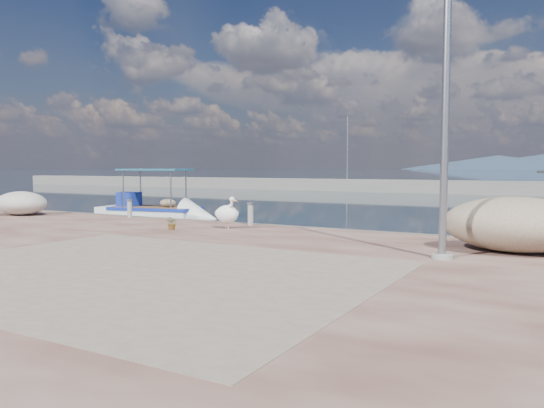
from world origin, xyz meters
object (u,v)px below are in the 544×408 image
(pelican, at_px, (227,213))
(lamp_post, at_px, (446,101))
(bollard_near, at_px, (251,213))
(boat_left, at_px, (154,214))

(pelican, relative_size, lamp_post, 0.15)
(pelican, bearing_deg, lamp_post, 5.23)
(pelican, distance_m, bollard_near, 1.24)
(lamp_post, bearing_deg, boat_left, 153.43)
(boat_left, height_order, pelican, boat_left)
(boat_left, bearing_deg, pelican, -44.50)
(bollard_near, bearing_deg, lamp_post, -26.28)
(pelican, xyz_separation_m, lamp_post, (7.04, -2.20, 2.82))
(lamp_post, relative_size, bollard_near, 9.09)
(boat_left, xyz_separation_m, bollard_near, (7.89, -3.99, 0.70))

